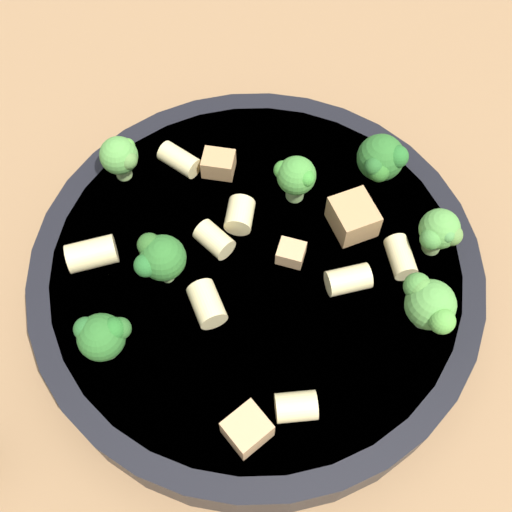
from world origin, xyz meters
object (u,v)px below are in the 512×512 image
(broccoli_floret_1, at_px, (160,258))
(rigatoni_6, at_px, (212,243))
(broccoli_floret_3, at_px, (120,157))
(chicken_chunk_1, at_px, (291,253))
(broccoli_floret_2, at_px, (429,303))
(broccoli_floret_5, at_px, (296,177))
(rigatoni_2, at_px, (348,280))
(rigatoni_0, at_px, (240,215))
(rigatoni_3, at_px, (207,304))
(rigatoni_7, at_px, (92,254))
(chicken_chunk_0, at_px, (247,429))
(rigatoni_5, at_px, (401,257))
(rigatoni_4, at_px, (180,160))
(chicken_chunk_3, at_px, (219,164))
(pasta_bowl, at_px, (256,275))
(broccoli_floret_6, at_px, (103,336))
(broccoli_floret_4, at_px, (381,159))
(broccoli_floret_0, at_px, (440,232))
(chicken_chunk_2, at_px, (353,217))
(rigatoni_1, at_px, (296,407))

(broccoli_floret_1, xyz_separation_m, rigatoni_6, (0.03, -0.02, -0.02))
(broccoli_floret_3, bearing_deg, chicken_chunk_1, -93.49)
(broccoli_floret_2, xyz_separation_m, broccoli_floret_5, (0.05, 0.10, -0.00))
(rigatoni_2, relative_size, rigatoni_6, 1.13)
(rigatoni_0, relative_size, rigatoni_3, 0.82)
(rigatoni_3, xyz_separation_m, rigatoni_7, (-0.00, 0.08, 0.00))
(broccoli_floret_5, height_order, chicken_chunk_0, broccoli_floret_5)
(rigatoni_5, relative_size, chicken_chunk_1, 1.56)
(rigatoni_4, distance_m, rigatoni_5, 0.16)
(chicken_chunk_0, relative_size, chicken_chunk_3, 1.03)
(pasta_bowl, xyz_separation_m, rigatoni_7, (-0.04, 0.09, 0.02))
(broccoli_floret_6, xyz_separation_m, rigatoni_0, (0.11, -0.03, -0.01))
(broccoli_floret_4, height_order, rigatoni_0, broccoli_floret_4)
(pasta_bowl, bearing_deg, broccoli_floret_0, -58.37)
(broccoli_floret_5, bearing_deg, chicken_chunk_2, -95.84)
(chicken_chunk_0, bearing_deg, chicken_chunk_2, 0.19)
(rigatoni_0, xyz_separation_m, rigatoni_7, (-0.07, 0.07, 0.00))
(rigatoni_5, height_order, rigatoni_7, rigatoni_7)
(broccoli_floret_6, height_order, rigatoni_6, broccoli_floret_6)
(rigatoni_4, bearing_deg, rigatoni_6, -133.10)
(chicken_chunk_1, bearing_deg, rigatoni_2, -93.65)
(chicken_chunk_0, distance_m, chicken_chunk_3, 0.18)
(rigatoni_0, bearing_deg, rigatoni_4, 68.96)
(broccoli_floret_1, relative_size, chicken_chunk_3, 1.85)
(broccoli_floret_4, height_order, rigatoni_4, broccoli_floret_4)
(chicken_chunk_0, bearing_deg, rigatoni_6, 37.61)
(broccoli_floret_0, bearing_deg, rigatoni_0, 106.78)
(rigatoni_4, bearing_deg, rigatoni_3, -141.58)
(broccoli_floret_5, distance_m, rigatoni_7, 0.14)
(chicken_chunk_2, bearing_deg, broccoli_floret_6, 146.93)
(broccoli_floret_5, xyz_separation_m, rigatoni_6, (-0.06, 0.03, -0.01))
(pasta_bowl, relative_size, rigatoni_0, 13.74)
(broccoli_floret_0, relative_size, rigatoni_1, 1.59)
(rigatoni_0, bearing_deg, rigatoni_3, -170.08)
(broccoli_floret_2, relative_size, rigatoni_6, 1.63)
(rigatoni_1, xyz_separation_m, chicken_chunk_3, (0.13, 0.11, -0.00))
(broccoli_floret_1, distance_m, broccoli_floret_2, 0.16)
(broccoli_floret_2, bearing_deg, broccoli_floret_1, 106.08)
(rigatoni_4, distance_m, rigatoni_7, 0.09)
(broccoli_floret_5, height_order, rigatoni_3, broccoli_floret_5)
(rigatoni_7, xyz_separation_m, chicken_chunk_0, (-0.05, -0.13, -0.00))
(chicken_chunk_2, bearing_deg, chicken_chunk_1, 147.39)
(broccoli_floret_5, xyz_separation_m, chicken_chunk_1, (-0.04, -0.02, -0.02))
(rigatoni_5, bearing_deg, rigatoni_3, 131.89)
(rigatoni_0, height_order, chicken_chunk_2, chicken_chunk_2)
(rigatoni_6, bearing_deg, broccoli_floret_2, -84.69)
(chicken_chunk_2, height_order, chicken_chunk_3, chicken_chunk_2)
(pasta_bowl, relative_size, broccoli_floret_3, 8.46)
(rigatoni_2, xyz_separation_m, rigatoni_5, (0.03, -0.02, -0.00))
(chicken_chunk_2, bearing_deg, broccoli_floret_4, -0.95)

